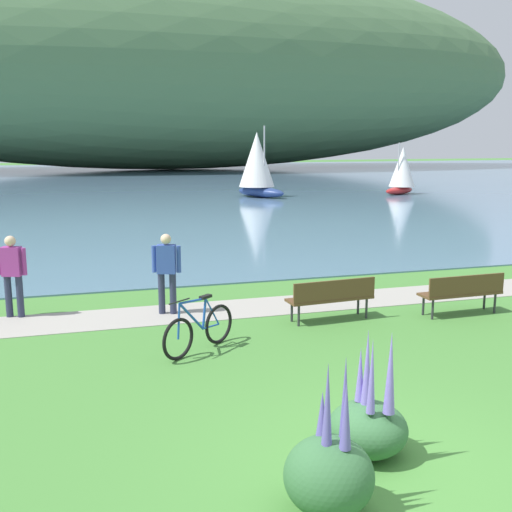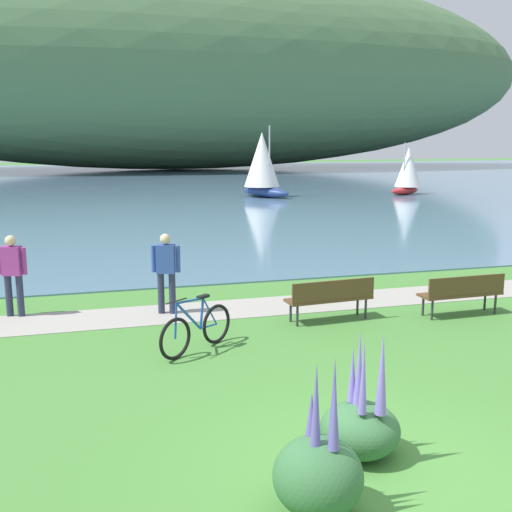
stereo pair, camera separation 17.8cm
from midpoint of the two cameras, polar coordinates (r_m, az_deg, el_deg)
The scene contains 13 objects.
ground_plane at distance 7.30m, azimuth 12.37°, elevation -19.17°, with size 200.00×200.00×0.00m, color #478438.
bay_water at distance 54.92m, azimuth -13.06°, elevation 6.75°, with size 180.00×80.00×0.04m, color #5B7F9E.
distant_hillside at distance 77.64m, azimuth -8.38°, elevation 17.10°, with size 93.96×28.00×24.52m, color #4C7047.
shoreline_path at distance 13.33m, azimuth -2.01°, elevation -4.93°, with size 60.00×1.50×0.01m, color #A39E93.
park_bench_near_camera at distance 12.41m, azimuth 6.67°, elevation -3.73°, with size 1.83×0.62×0.88m.
park_bench_further_along at distance 13.42m, azimuth 18.37°, elevation -3.10°, with size 1.81×0.53×0.88m.
bicycle_leaning_near_bench at distance 10.67m, azimuth -5.82°, elevation -6.82°, with size 1.45×1.12×1.01m.
person_at_shoreline at distance 13.47m, azimuth -22.15°, elevation -1.32°, with size 0.58×0.33×1.71m.
person_on_the_grass at distance 12.87m, azimuth -8.74°, elevation -1.17°, with size 0.58×0.33×1.71m.
echium_bush_beside_closest at distance 7.43m, azimuth 9.73°, elevation -15.19°, with size 0.93×0.93×1.57m.
echium_bush_mid_cluster at distance 6.35m, azimuth 6.00°, elevation -19.45°, with size 0.89×0.89×1.59m.
sailboat_mid_bay at distance 42.20m, azimuth 13.37°, elevation 7.82°, with size 2.94×2.34×3.41m.
sailboat_toward_hillside at distance 38.93m, azimuth -0.01°, elevation 8.60°, with size 3.13×3.81×4.45m.
Camera 1 is at (-3.23, -5.48, 3.62)m, focal length 42.84 mm.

